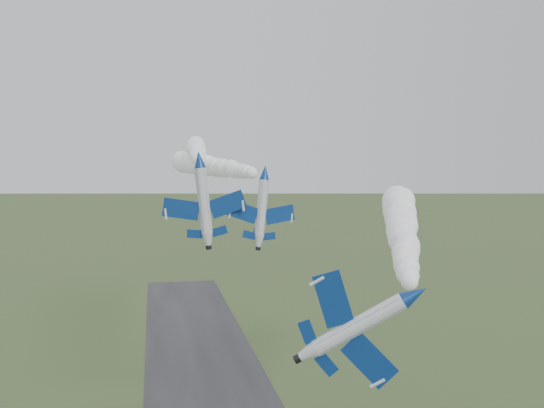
{
  "coord_description": "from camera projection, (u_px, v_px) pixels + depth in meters",
  "views": [
    {
      "loc": [
        -10.07,
        -61.75,
        41.35
      ],
      "look_at": [
        5.88,
        18.74,
        36.52
      ],
      "focal_mm": 40.0,
      "sensor_mm": 36.0,
      "label": 1
    }
  ],
  "objects": [
    {
      "name": "jet_pair_right",
      "position": [
        265.0,
        172.0,
        85.53
      ],
      "size": [
        10.25,
        12.12,
        3.04
      ],
      "rotation": [
        0.0,
        0.1,
        0.19
      ],
      "color": "silver"
    },
    {
      "name": "smoke_trail_jet_lead",
      "position": [
        402.0,
        230.0,
        89.46
      ],
      "size": [
        25.68,
        58.86,
        5.78
      ],
      "primitive_type": null,
      "rotation": [
        0.0,
        0.0,
        -0.34
      ],
      "color": "white"
    },
    {
      "name": "smoke_trail_jet_pair_left",
      "position": [
        196.0,
        150.0,
        121.19
      ],
      "size": [
        10.12,
        71.06,
        4.52
      ],
      "primitive_type": null,
      "rotation": [
        0.0,
        0.0,
        -0.08
      ],
      "color": "white"
    },
    {
      "name": "smoke_trail_jet_pair_right",
      "position": [
        209.0,
        166.0,
        115.16
      ],
      "size": [
        15.42,
        57.07,
        4.63
      ],
      "primitive_type": null,
      "rotation": [
        0.0,
        0.0,
        0.19
      ],
      "color": "white"
    },
    {
      "name": "jet_lead",
      "position": [
        415.0,
        294.0,
        56.45
      ],
      "size": [
        7.49,
        14.13,
        10.28
      ],
      "rotation": [
        0.0,
        1.03,
        -0.34
      ],
      "color": "silver"
    },
    {
      "name": "jet_pair_left",
      "position": [
        199.0,
        159.0,
        82.48
      ],
      "size": [
        11.38,
        13.65,
        3.41
      ],
      "rotation": [
        0.0,
        -0.1,
        -0.08
      ],
      "color": "silver"
    }
  ]
}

